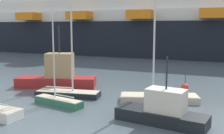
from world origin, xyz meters
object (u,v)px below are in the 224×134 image
object	(u,v)px
sailboat_5	(159,97)
fishing_boat_0	(163,111)
cruise_ship	(215,20)
fishing_boat_1	(58,75)
sailboat_3	(68,91)
sailboat_4	(58,100)
channel_buoy_1	(185,87)

from	to	relation	value
sailboat_5	fishing_boat_0	xyz separation A→B (m)	(1.20, -5.45, 0.44)
fishing_boat_0	cruise_ship	size ratio (longest dim) A/B	0.05
sailboat_5	fishing_boat_1	world-z (taller)	sailboat_5
sailboat_3	fishing_boat_1	xyz separation A→B (m)	(-3.12, 3.38, 0.74)
fishing_boat_1	cruise_ship	distance (m)	41.94
sailboat_3	sailboat_4	distance (m)	2.98
fishing_boat_0	cruise_ship	bearing A→B (deg)	96.81
sailboat_3	cruise_ship	xyz separation A→B (m)	(13.44, 41.33, 7.41)
sailboat_3	fishing_boat_0	world-z (taller)	sailboat_3
sailboat_3	cruise_ship	bearing A→B (deg)	65.24
sailboat_5	cruise_ship	size ratio (longest dim) A/B	0.07
fishing_boat_1	sailboat_3	bearing A→B (deg)	-63.99
sailboat_4	sailboat_3	bearing A→B (deg)	-63.93
fishing_boat_0	channel_buoy_1	world-z (taller)	fishing_boat_0
sailboat_4	fishing_boat_0	world-z (taller)	sailboat_4
sailboat_5	fishing_boat_1	xyz separation A→B (m)	(-11.58, 2.23, 0.82)
sailboat_5	channel_buoy_1	distance (m)	5.25
fishing_boat_1	channel_buoy_1	size ratio (longest dim) A/B	5.42
fishing_boat_0	fishing_boat_1	world-z (taller)	fishing_boat_1
sailboat_3	fishing_boat_0	size ratio (longest dim) A/B	1.82
sailboat_3	fishing_boat_0	distance (m)	10.58
fishing_boat_0	cruise_ship	distance (m)	46.33
sailboat_5	fishing_boat_1	distance (m)	11.82
sailboat_3	sailboat_5	world-z (taller)	sailboat_3
channel_buoy_1	fishing_boat_0	bearing A→B (deg)	-93.48
sailboat_5	channel_buoy_1	size ratio (longest dim) A/B	5.70
sailboat_3	sailboat_5	bearing A→B (deg)	1.00
fishing_boat_0	fishing_boat_1	bearing A→B (deg)	160.54
sailboat_5	fishing_boat_0	size ratio (longest dim) A/B	1.44
fishing_boat_1	channel_buoy_1	bearing A→B (deg)	-5.31
sailboat_3	cruise_ship	size ratio (longest dim) A/B	0.08
channel_buoy_1	fishing_boat_1	bearing A→B (deg)	-168.65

